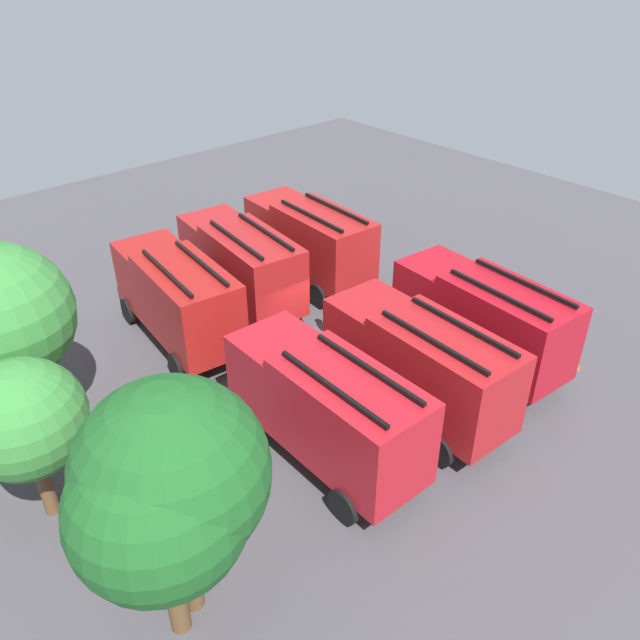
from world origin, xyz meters
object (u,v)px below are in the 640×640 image
object	(u,v)px
fire_truck_5	(177,295)
fire_truck_4	(325,405)
tree_1	(172,474)
traffic_cone_1	(376,338)
fire_truck_0	(482,316)
fire_truck_1	(309,239)
firefighter_3	(187,257)
firefighter_2	(328,316)
traffic_cone_2	(408,288)
traffic_cone_0	(576,361)
tree_2	(24,420)
fire_truck_2	(419,361)
fire_truck_3	(241,262)
tree_0	(159,509)
firefighter_1	(56,311)
firefighter_0	(199,238)

from	to	relation	value
fire_truck_5	fire_truck_4	bearing A→B (deg)	-174.48
tree_1	traffic_cone_1	size ratio (longest dim) A/B	11.70
fire_truck_0	traffic_cone_1	bearing A→B (deg)	33.05
fire_truck_1	firefighter_3	bearing A→B (deg)	45.94
firefighter_2	traffic_cone_2	distance (m)	5.03
fire_truck_1	traffic_cone_0	bearing A→B (deg)	-162.91
tree_2	traffic_cone_2	distance (m)	17.63
fire_truck_0	fire_truck_2	size ratio (longest dim) A/B	1.01
traffic_cone_1	fire_truck_2	bearing A→B (deg)	151.79
traffic_cone_2	fire_truck_3	bearing A→B (deg)	55.51
fire_truck_2	fire_truck_3	world-z (taller)	same
tree_2	fire_truck_1	bearing A→B (deg)	-69.21
fire_truck_2	fire_truck_5	size ratio (longest dim) A/B	0.99
firefighter_3	traffic_cone_2	bearing A→B (deg)	173.22
fire_truck_1	tree_0	size ratio (longest dim) A/B	1.20
firefighter_2	tree_2	size ratio (longest dim) A/B	0.31
fire_truck_3	tree_1	world-z (taller)	tree_1
firefighter_1	traffic_cone_0	size ratio (longest dim) A/B	3.01
tree_1	traffic_cone_0	bearing A→B (deg)	-94.41
firefighter_3	fire_truck_0	bearing A→B (deg)	153.43
fire_truck_5	traffic_cone_1	distance (m)	8.10
fire_truck_4	tree_2	size ratio (longest dim) A/B	1.41
fire_truck_3	tree_0	bearing A→B (deg)	145.19
firefighter_0	firefighter_2	size ratio (longest dim) A/B	1.11
firefighter_1	tree_0	bearing A→B (deg)	-102.81
fire_truck_3	tree_0	world-z (taller)	tree_0
firefighter_2	tree_0	bearing A→B (deg)	-112.81
fire_truck_1	traffic_cone_0	world-z (taller)	fire_truck_1
fire_truck_1	tree_1	distance (m)	17.50
traffic_cone_0	traffic_cone_1	distance (m)	7.71
firefighter_2	traffic_cone_2	xyz separation A→B (m)	(-0.00, -5.00, -0.55)
fire_truck_2	traffic_cone_0	world-z (taller)	fire_truck_2
firefighter_2	firefighter_3	world-z (taller)	firefighter_2
firefighter_1	tree_0	size ratio (longest dim) A/B	0.30
tree_2	firefighter_2	bearing A→B (deg)	-82.80
firefighter_0	tree_1	world-z (taller)	tree_1
tree_0	traffic_cone_2	distance (m)	18.29
fire_truck_2	traffic_cone_2	world-z (taller)	fire_truck_2
traffic_cone_1	firefighter_3	bearing A→B (deg)	12.84
firefighter_1	tree_2	bearing A→B (deg)	-114.63
fire_truck_0	tree_2	distance (m)	15.68
tree_2	traffic_cone_2	bearing A→B (deg)	-84.88
fire_truck_0	firefighter_0	xyz separation A→B (m)	(15.18, 2.72, -1.15)
fire_truck_1	firefighter_2	world-z (taller)	fire_truck_1
firefighter_3	tree_2	size ratio (longest dim) A/B	0.31
firefighter_1	tree_2	distance (m)	10.34
fire_truck_2	firefighter_1	distance (m)	15.11
tree_1	traffic_cone_1	xyz separation A→B (m)	(5.00, -11.82, -4.23)
fire_truck_0	tree_0	world-z (taller)	tree_0
fire_truck_5	firefighter_0	distance (m)	7.98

